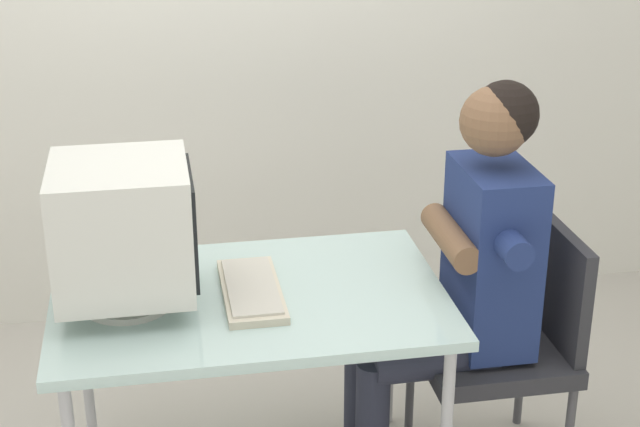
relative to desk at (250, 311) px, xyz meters
name	(u,v)px	position (x,y,z in m)	size (l,w,h in m)	color
desk	(250,311)	(0.00, 0.00, 0.00)	(1.19, 0.79, 0.74)	#B7B7BC
crt_monitor	(124,229)	(-0.36, 0.00, 0.30)	(0.40, 0.39, 0.44)	silver
keyboard	(252,290)	(0.01, 0.00, 0.07)	(0.18, 0.42, 0.03)	beige
office_chair	(510,335)	(0.86, 0.03, -0.19)	(0.48, 0.48, 0.87)	#4C4C51
person_seated	(462,270)	(0.68, 0.03, 0.07)	(0.69, 0.56, 1.36)	navy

